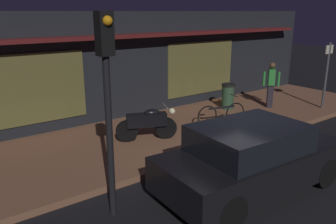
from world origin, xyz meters
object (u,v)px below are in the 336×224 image
(bicycle_parked, at_px, (221,113))
(trash_bin, at_px, (228,96))
(person_bystander, at_px, (271,84))
(traffic_light_pole, at_px, (107,82))
(motorcycle, at_px, (148,123))
(parked_car_near, at_px, (252,158))
(sign_post, at_px, (327,72))

(bicycle_parked, xyz_separation_m, trash_bin, (1.52, 1.18, 0.11))
(bicycle_parked, distance_m, trash_bin, 1.93)
(person_bystander, xyz_separation_m, traffic_light_pole, (-7.97, -2.66, 1.45))
(traffic_light_pole, bearing_deg, motorcycle, 45.84)
(bicycle_parked, distance_m, traffic_light_pole, 5.86)
(parked_car_near, bearing_deg, motorcycle, 95.33)
(sign_post, bearing_deg, trash_bin, 144.63)
(person_bystander, relative_size, parked_car_near, 0.40)
(bicycle_parked, bearing_deg, motorcycle, 174.74)
(trash_bin, bearing_deg, motorcycle, -167.09)
(bicycle_parked, relative_size, sign_post, 0.67)
(trash_bin, relative_size, parked_car_near, 0.22)
(traffic_light_pole, bearing_deg, sign_post, 8.44)
(parked_car_near, bearing_deg, traffic_light_pole, 162.32)
(bicycle_parked, distance_m, person_bystander, 3.01)
(sign_post, xyz_separation_m, parked_car_near, (-6.69, -2.27, -0.81))
(person_bystander, distance_m, sign_post, 1.99)
(trash_bin, height_order, parked_car_near, parked_car_near)
(bicycle_parked, xyz_separation_m, sign_post, (4.39, -0.86, 1.00))
(person_bystander, relative_size, traffic_light_pole, 0.46)
(bicycle_parked, height_order, person_bystander, person_bystander)
(sign_post, relative_size, traffic_light_pole, 0.67)
(motorcycle, height_order, person_bystander, person_bystander)
(trash_bin, xyz_separation_m, parked_car_near, (-3.81, -4.32, 0.08))
(motorcycle, height_order, bicycle_parked, motorcycle)
(motorcycle, bearing_deg, person_bystander, 1.70)
(traffic_light_pole, bearing_deg, bicycle_parked, 24.17)
(sign_post, height_order, trash_bin, sign_post)
(bicycle_parked, bearing_deg, sign_post, -11.05)
(person_bystander, height_order, sign_post, sign_post)
(person_bystander, distance_m, traffic_light_pole, 8.52)
(motorcycle, height_order, trash_bin, motorcycle)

